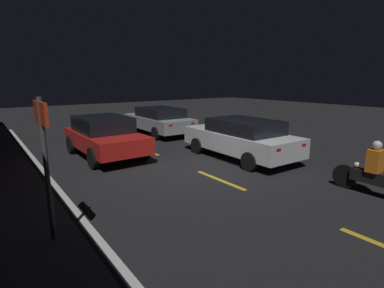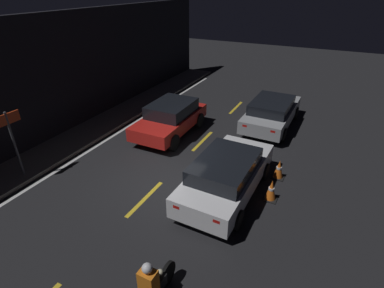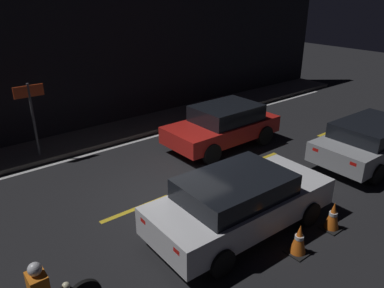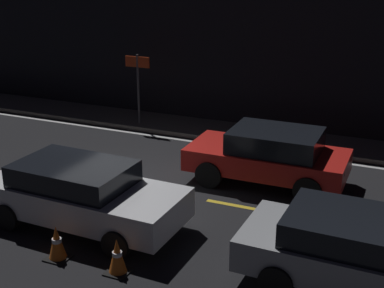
{
  "view_description": "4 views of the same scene",
  "coord_description": "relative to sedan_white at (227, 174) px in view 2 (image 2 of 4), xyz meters",
  "views": [
    {
      "loc": [
        -7.07,
        5.41,
        2.8
      ],
      "look_at": [
        0.78,
        -0.31,
        0.7
      ],
      "focal_mm": 28.0,
      "sensor_mm": 36.0,
      "label": 1
    },
    {
      "loc": [
        -7.24,
        -4.82,
        6.22
      ],
      "look_at": [
        1.45,
        -0.5,
        0.96
      ],
      "focal_mm": 28.0,
      "sensor_mm": 36.0,
      "label": 2
    },
    {
      "loc": [
        -4.99,
        -7.29,
        5.28
      ],
      "look_at": [
        1.03,
        0.23,
        1.19
      ],
      "focal_mm": 35.0,
      "sensor_mm": 36.0,
      "label": 3
    },
    {
      "loc": [
        6.93,
        -11.01,
        5.63
      ],
      "look_at": [
        1.84,
        0.58,
        1.18
      ],
      "focal_mm": 50.0,
      "sensor_mm": 36.0,
      "label": 4
    }
  ],
  "objects": [
    {
      "name": "raised_curb",
      "position": [
        -0.44,
        7.31,
        -0.69
      ],
      "size": [
        28.0,
        1.85,
        0.14
      ],
      "color": "#605B56",
      "rests_on": "ground"
    },
    {
      "name": "taxi_red",
      "position": [
        3.12,
        3.89,
        0.03
      ],
      "size": [
        4.1,
        2.01,
        1.46
      ],
      "rotation": [
        0.0,
        0.0,
        3.15
      ],
      "color": "red",
      "rests_on": "ground"
    },
    {
      "name": "hatchback_silver",
      "position": [
        6.0,
        -0.05,
        -0.01
      ],
      "size": [
        4.57,
        2.08,
        1.38
      ],
      "rotation": [
        0.0,
        0.0,
        -0.02
      ],
      "color": "#9EA0A5",
      "rests_on": "ground"
    },
    {
      "name": "building_front",
      "position": [
        -0.44,
        8.38,
        1.84
      ],
      "size": [
        28.0,
        0.3,
        5.21
      ],
      "color": "black",
      "rests_on": "ground"
    },
    {
      "name": "shop_sign",
      "position": [
        -2.36,
        6.82,
        1.07
      ],
      "size": [
        0.9,
        0.08,
        2.4
      ],
      "color": "#4C4C51",
      "rests_on": "raised_curb"
    },
    {
      "name": "lane_solid_kerb",
      "position": [
        -0.44,
        6.13,
        -0.75
      ],
      "size": [
        25.2,
        0.14,
        0.01
      ],
      "color": "silver",
      "rests_on": "ground"
    },
    {
      "name": "traffic_cone_near",
      "position": [
        0.37,
        -1.41,
        -0.41
      ],
      "size": [
        0.45,
        0.45,
        0.71
      ],
      "color": "black",
      "rests_on": "ground"
    },
    {
      "name": "ground_plane",
      "position": [
        -0.44,
        2.24,
        -0.76
      ],
      "size": [
        56.0,
        56.0,
        0.0
      ],
      "primitive_type": "plane",
      "color": "black"
    },
    {
      "name": "sedan_white",
      "position": [
        0.0,
        0.0,
        0.0
      ],
      "size": [
        4.53,
        2.07,
        1.42
      ],
      "rotation": [
        0.0,
        0.0,
        -0.02
      ],
      "color": "silver",
      "rests_on": "ground"
    },
    {
      "name": "traffic_cone_mid",
      "position": [
        1.72,
        -1.36,
        -0.41
      ],
      "size": [
        0.44,
        0.44,
        0.71
      ],
      "color": "black",
      "rests_on": "ground"
    },
    {
      "name": "lane_dash_e",
      "position": [
        7.56,
        2.24,
        -0.75
      ],
      "size": [
        2.0,
        0.14,
        0.01
      ],
      "color": "gold",
      "rests_on": "ground"
    },
    {
      "name": "lane_dash_d",
      "position": [
        3.06,
        2.24,
        -0.75
      ],
      "size": [
        2.0,
        0.14,
        0.01
      ],
      "color": "gold",
      "rests_on": "ground"
    },
    {
      "name": "lane_dash_c",
      "position": [
        -1.44,
        2.24,
        -0.75
      ],
      "size": [
        2.0,
        0.14,
        0.01
      ],
      "color": "gold",
      "rests_on": "ground"
    }
  ]
}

